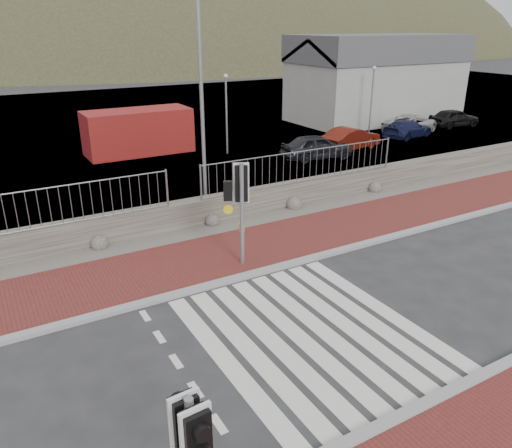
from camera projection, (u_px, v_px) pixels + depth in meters
ground at (309, 332)px, 11.27m from camera, size 220.00×220.00×0.00m
sidewalk_far at (221, 256)px, 14.88m from camera, size 40.00×3.00×0.08m
kerb_near at (408, 414)px, 8.84m from camera, size 40.00×0.25×0.12m
kerb_far at (245, 276)px, 13.67m from camera, size 40.00×0.25×0.12m
zebra_crossing at (309, 332)px, 11.27m from camera, size 4.62×5.60×0.01m
gravel_strip at (194, 234)px, 16.49m from camera, size 40.00×1.50×0.06m
stone_wall at (184, 214)px, 16.97m from camera, size 40.00×0.60×0.90m
railing at (184, 177)px, 16.34m from camera, size 18.07×0.07×1.22m
quay at (68, 127)px, 33.70m from camera, size 120.00×40.00×0.50m
water at (13, 80)px, 61.83m from camera, size 220.00×50.00×0.05m
harbor_building at (377, 77)px, 35.44m from camera, size 12.20×6.20×5.80m
hills_backdrop at (60, 193)px, 93.66m from camera, size 254.00×90.00×100.00m
traffic_signal_far at (240, 193)px, 13.56m from camera, size 0.74×0.49×3.03m
streetlight at (204, 95)px, 16.84m from camera, size 1.55×0.63×7.52m
shipping_container at (138, 132)px, 26.49m from camera, size 5.52×2.30×2.30m
car_a at (317, 147)px, 25.51m from camera, size 3.89×2.01×1.26m
car_b at (351, 139)px, 27.38m from camera, size 3.93×1.99×1.24m
car_c at (407, 129)px, 30.34m from camera, size 3.97×2.26×1.08m
car_d at (411, 124)px, 31.59m from camera, size 4.68×3.12×1.19m
car_e at (454, 118)px, 33.49m from camera, size 3.69×1.76×1.22m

